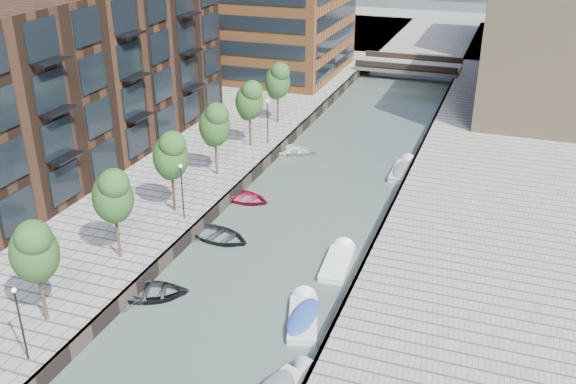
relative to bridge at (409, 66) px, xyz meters
The scene contains 27 objects.
water 32.03m from the bridge, 90.00° to the right, with size 300.00×300.00×0.00m, color #38473F.
quay_left 48.17m from the bridge, 138.37° to the right, with size 60.00×140.00×1.00m, color gray.
quay_right 35.79m from the bridge, 63.43° to the right, with size 20.00×140.00×1.00m, color gray.
quay_wall_left 32.59m from the bridge, 100.79° to the right, with size 0.25×140.00×1.00m, color #332823.
quay_wall_right 32.59m from the bridge, 79.21° to the right, with size 0.25×140.00×1.00m, color #332823.
far_closure 28.01m from the bridge, 90.00° to the left, with size 80.00×40.00×1.00m, color gray.
apartment_block 46.99m from the bridge, 115.46° to the right, with size 8.00×38.00×14.00m, color black.
tan_block_near 19.99m from the bridge, 32.01° to the right, with size 12.00×25.00×14.00m, color #8B7655.
bridge is the anchor object (origin of this frame).
tree_1 61.71m from the bridge, 97.93° to the right, with size 2.50×2.50×5.95m.
tree_2 54.81m from the bridge, 98.95° to the right, with size 2.50×2.50×5.95m.
tree_3 47.92m from the bridge, 100.25° to the right, with size 2.50×2.50×5.95m.
tree_4 41.08m from the bridge, 102.00° to the right, with size 2.50×2.50×5.95m.
tree_5 34.30m from the bridge, 104.44° to the right, with size 2.50×2.50×5.95m.
tree_6 27.63m from the bridge, 108.10° to the right, with size 2.50×2.50×5.95m.
lamp_0 64.44m from the bridge, 96.42° to the right, with size 0.24×0.24×4.12m.
lamp_1 48.58m from the bridge, 98.53° to the right, with size 0.24×0.24×4.12m.
lamp_2 32.87m from the bridge, 102.68° to the right, with size 0.24×0.24×4.12m.
sloop_0 56.26m from the bridge, 95.33° to the right, with size 3.38×4.73×0.98m, color #242326.
sloop_1 55.96m from the bridge, 95.54° to the right, with size 2.97×4.16×0.86m, color black.
sloop_2 42.33m from the bridge, 97.33° to the right, with size 3.27×4.58×0.95m, color #A21137.
sloop_3 31.70m from the bridge, 99.42° to the right, with size 3.31×4.64×0.96m, color white.
sloop_4 48.50m from the bridge, 95.31° to the right, with size 3.45×4.82×1.00m, color black.
motorboat_2 48.56m from the bridge, 85.01° to the right, with size 1.94×4.73×1.54m.
motorboat_3 55.09m from the bridge, 85.84° to the right, with size 2.78×4.80×1.51m.
motorboat_4 32.56m from the bridge, 80.47° to the right, with size 1.72×4.90×1.63m.
car 12.68m from the bridge, 22.73° to the right, with size 1.57×3.91×1.33m, color #9A9B9E.
Camera 1 is at (13.36, -11.24, 21.71)m, focal length 40.00 mm.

